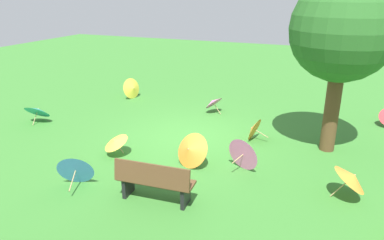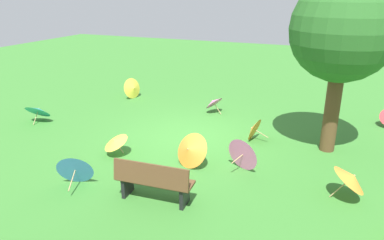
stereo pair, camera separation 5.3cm
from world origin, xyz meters
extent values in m
plane|color=#387A2D|center=(0.00, 0.00, 0.00)|extent=(40.00, 40.00, 0.00)
cube|color=brown|center=(-0.61, 3.32, 0.45)|extent=(1.62, 0.55, 0.05)
cube|color=brown|center=(-0.62, 3.52, 0.68)|extent=(1.60, 0.21, 0.45)
cube|color=black|center=(0.03, 3.36, 0.23)|extent=(0.11, 0.41, 0.45)
cube|color=black|center=(-1.25, 3.29, 0.23)|extent=(0.11, 0.41, 0.45)
cylinder|color=brown|center=(-3.74, -0.61, 1.21)|extent=(0.38, 0.38, 2.41)
sphere|color=#286023|center=(-3.74, -0.61, 3.19)|extent=(2.58, 2.58, 2.58)
cylinder|color=tan|center=(-1.98, -0.48, 0.24)|extent=(0.42, 0.09, 0.18)
cone|color=orange|center=(-1.73, -0.52, 0.34)|extent=(0.44, 0.73, 0.68)
sphere|color=tan|center=(-1.68, -0.53, 0.36)|extent=(0.05, 0.04, 0.05)
cylinder|color=tan|center=(-0.80, 1.35, 0.23)|extent=(0.21, 0.49, 0.33)
cone|color=orange|center=(-0.68, 1.66, 0.42)|extent=(1.05, 0.89, 0.85)
sphere|color=tan|center=(-0.65, 1.73, 0.47)|extent=(0.05, 0.06, 0.05)
cylinder|color=tan|center=(1.18, 3.73, 0.27)|extent=(0.21, 0.48, 0.23)
cone|color=#4C8CE5|center=(1.30, 3.43, 0.40)|extent=(0.92, 0.72, 0.80)
sphere|color=tan|center=(1.32, 3.37, 0.43)|extent=(0.05, 0.06, 0.05)
cylinder|color=tan|center=(-1.85, 1.59, 0.36)|extent=(0.18, 0.39, 0.10)
cone|color=pink|center=(-1.95, 1.34, 0.42)|extent=(0.87, 0.58, 0.83)
sphere|color=tan|center=(-1.97, 1.27, 0.43)|extent=(0.05, 0.05, 0.04)
cylinder|color=tan|center=(5.06, 0.85, 0.18)|extent=(0.05, 0.30, 0.36)
cone|color=teal|center=(5.08, 0.68, 0.40)|extent=(0.86, 0.78, 0.61)
sphere|color=tan|center=(5.08, 0.64, 0.45)|extent=(0.04, 0.05, 0.05)
cylinder|color=tan|center=(-0.05, -2.34, 0.18)|extent=(0.31, 0.11, 0.35)
cone|color=pink|center=(0.13, -2.40, 0.39)|extent=(0.74, 0.80, 0.53)
sphere|color=tan|center=(0.17, -2.41, 0.43)|extent=(0.06, 0.05, 0.05)
cylinder|color=tan|center=(3.97, -2.95, 0.33)|extent=(0.49, 0.17, 0.14)
cone|color=yellow|center=(3.67, -2.86, 0.41)|extent=(0.53, 0.86, 0.82)
sphere|color=tan|center=(3.60, -2.84, 0.42)|extent=(0.05, 0.05, 0.04)
cylinder|color=tan|center=(-4.09, 1.83, 0.22)|extent=(0.33, 0.08, 0.44)
cone|color=orange|center=(-4.29, 1.80, 0.50)|extent=(0.82, 0.87, 0.58)
sphere|color=tan|center=(-4.34, 1.79, 0.56)|extent=(0.06, 0.04, 0.05)
cylinder|color=tan|center=(1.28, 1.75, 0.17)|extent=(0.14, 0.17, 0.34)
cone|color=yellow|center=(1.36, 1.84, 0.38)|extent=(0.93, 0.93, 0.42)
sphere|color=tan|center=(1.37, 1.86, 0.43)|extent=(0.06, 0.06, 0.05)
camera|label=1|loc=(-3.70, 8.96, 4.08)|focal=33.45mm
camera|label=2|loc=(-3.74, 8.94, 4.08)|focal=33.45mm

